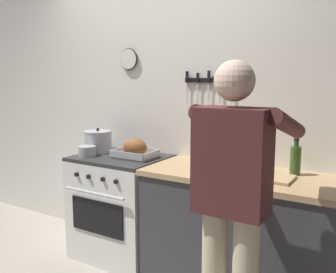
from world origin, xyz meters
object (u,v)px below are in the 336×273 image
person_cook (233,195)px  saucepan (87,151)px  bottle_wine_red (207,144)px  stock_pot (98,141)px  stove (121,206)px  cutting_board (265,177)px  bottle_hot_sauce (258,161)px  bottle_olive_oil (295,160)px  roasting_pan (135,149)px

person_cook → saucepan: (-1.55, 0.52, -0.01)m
person_cook → bottle_wine_red: size_ratio=5.03×
stock_pot → saucepan: size_ratio=1.65×
stove → cutting_board: 1.37m
bottle_hot_sauce → stove: bearing=-175.4°
stove → bottle_hot_sauce: 1.30m
saucepan → bottle_hot_sauce: 1.45m
stock_pot → saucepan: 0.20m
bottle_wine_red → person_cook: bearing=-56.6°
person_cook → saucepan: size_ratio=10.92×
saucepan → bottle_olive_oil: size_ratio=0.59×
person_cook → stove: bearing=49.6°
saucepan → bottle_olive_oil: bearing=9.9°
cutting_board → saucepan: bearing=-176.7°
stove → person_cook: person_cook is taller
stock_pot → saucepan: stock_pot is taller
stock_pot → bottle_hot_sauce: stock_pot is taller
roasting_pan → saucepan: (-0.39, -0.17, -0.03)m
roasting_pan → bottle_wine_red: bottle_wine_red is taller
stock_pot → cutting_board: size_ratio=0.70×
roasting_pan → saucepan: 0.42m
roasting_pan → bottle_hot_sauce: size_ratio=1.88×
roasting_pan → cutting_board: bearing=-3.9°
roasting_pan → saucepan: bearing=-156.6°
bottle_hot_sauce → stock_pot: bearing=-178.2°
saucepan → cutting_board: 1.54m
stove → saucepan: 0.57m
cutting_board → bottle_olive_oil: bearing=54.2°
person_cook → cutting_board: (-0.01, 0.61, -0.04)m
cutting_board → bottle_wine_red: size_ratio=1.09×
roasting_pan → bottle_hot_sauce: (1.05, 0.07, 0.01)m
saucepan → stock_pot: bearing=103.4°
saucepan → bottle_olive_oil: (1.68, 0.29, 0.06)m
saucepan → bottle_hot_sauce: size_ratio=0.81×
roasting_pan → bottle_wine_red: bearing=18.3°
roasting_pan → bottle_olive_oil: bearing=5.5°
bottle_hot_sauce → bottle_olive_oil: bearing=12.1°
person_cook → bottle_hot_sauce: (-0.11, 0.75, 0.03)m
stove → saucepan: size_ratio=5.92×
stove → stock_pot: size_ratio=3.59×
person_cook → bottle_wine_red: (-0.58, 0.88, 0.09)m
stove → bottle_wine_red: 0.95m
bottle_olive_oil → roasting_pan: bearing=-174.5°
cutting_board → bottle_hot_sauce: bottle_hot_sauce is taller
saucepan → bottle_hot_sauce: bearing=9.5°
saucepan → bottle_wine_red: size_ratio=0.46×
bottle_olive_oil → bottle_wine_red: (-0.71, 0.07, 0.03)m
person_cook → bottle_olive_oil: 0.82m
roasting_pan → stock_pot: (-0.43, 0.02, 0.03)m
bottle_olive_oil → bottle_hot_sauce: (-0.25, -0.05, -0.03)m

